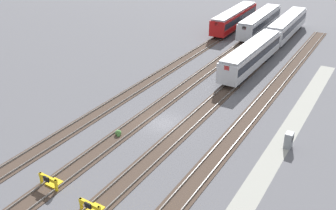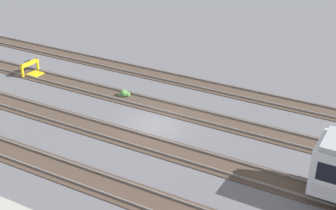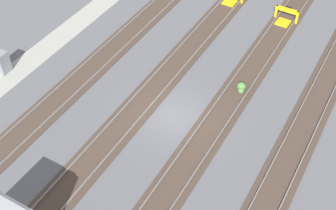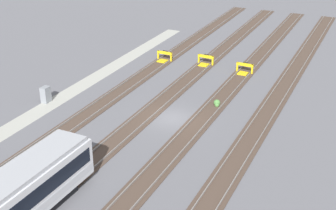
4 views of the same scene
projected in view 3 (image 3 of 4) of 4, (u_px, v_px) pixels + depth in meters
The scene contains 9 objects.
ground_plane at pixel (175, 116), 30.40m from camera, with size 400.00×400.00×0.00m, color #5B5B60.
service_walkway at pixel (31, 60), 34.74m from camera, with size 54.00×2.00×0.01m, color #9E9E93.
rail_track_nearest at pixel (81, 79), 33.09m from camera, with size 90.00×2.23×0.21m.
rail_track_near_inner at pixel (142, 103), 31.28m from camera, with size 90.00×2.24×0.21m.
rail_track_middle at pixel (211, 130), 29.47m from camera, with size 90.00×2.24×0.21m.
rail_track_far_inner at pixel (288, 160), 27.66m from camera, with size 90.00×2.23×0.21m.
bumper_stop_middle_track at pixel (285, 17), 38.05m from camera, with size 1.38×2.01×1.22m.
electrical_cabinet at pixel (2, 63), 33.20m from camera, with size 0.90×0.73×1.60m.
weed_clump at pixel (241, 87), 32.12m from camera, with size 0.92×0.70×0.64m.
Camera 3 is at (19.05, 10.16, 21.42)m, focal length 50.00 mm.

